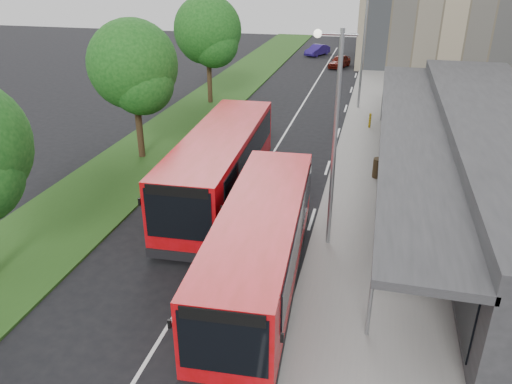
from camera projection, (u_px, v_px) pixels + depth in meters
ground at (209, 258)px, 18.65m from camera, size 120.00×120.00×0.00m
pavement at (382, 117)px, 34.90m from camera, size 5.00×80.00×0.15m
grass_verge at (206, 106)px, 37.72m from camera, size 5.00×80.00×0.10m
lane_centre_line at (285, 134)px, 31.83m from camera, size 0.12×70.00×0.01m
kerb_dashes at (342, 120)px, 34.63m from camera, size 0.12×56.00×0.01m
station_building at (493, 157)px, 22.46m from camera, size 7.70×26.00×4.00m
tree_mid at (134, 71)px, 26.06m from camera, size 4.68×4.68×7.53m
tree_far at (208, 34)px, 36.49m from camera, size 4.94×4.94×7.94m
lamp_post_near at (333, 130)px, 17.51m from camera, size 1.44×0.28×8.00m
lamp_post_far at (362, 44)px, 35.09m from camera, size 1.44×0.28×8.00m
bus_main at (260, 247)px, 16.53m from camera, size 3.28×10.54×2.94m
bus_second at (221, 167)px, 22.50m from camera, size 3.43×11.52×3.23m
litter_bin at (378, 168)px, 25.00m from camera, size 0.71×0.71×0.99m
bollard at (370, 120)px, 32.41m from camera, size 0.20×0.20×0.94m
car_near at (339, 61)px, 51.04m from camera, size 2.31×3.85×1.23m
car_far at (317, 50)px, 57.36m from camera, size 2.71×3.88×1.21m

